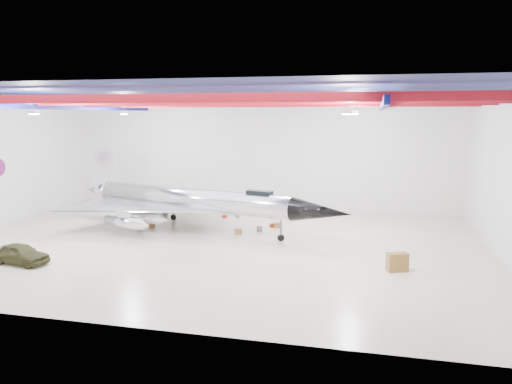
# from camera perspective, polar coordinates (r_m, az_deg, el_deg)

# --- Properties ---
(floor) EXTENTS (40.00, 40.00, 0.00)m
(floor) POSITION_cam_1_polar(r_m,az_deg,el_deg) (37.61, -5.05, -5.86)
(floor) COLOR beige
(floor) RESTS_ON ground
(wall_back) EXTENTS (40.00, 0.00, 40.00)m
(wall_back) POSITION_cam_1_polar(r_m,az_deg,el_deg) (50.97, 0.22, 4.32)
(wall_back) COLOR silver
(wall_back) RESTS_ON floor
(wall_right) EXTENTS (0.00, 30.00, 30.00)m
(wall_right) POSITION_cam_1_polar(r_m,az_deg,el_deg) (35.70, 26.92, 1.40)
(wall_right) COLOR silver
(wall_right) RESTS_ON floor
(ceiling) EXTENTS (40.00, 40.00, 0.00)m
(ceiling) POSITION_cam_1_polar(r_m,az_deg,el_deg) (36.40, -5.29, 11.13)
(ceiling) COLOR #0A0F38
(ceiling) RESTS_ON wall_back
(ceiling_structure) EXTENTS (39.50, 29.50, 1.08)m
(ceiling_structure) POSITION_cam_1_polar(r_m,az_deg,el_deg) (36.38, -5.27, 10.06)
(ceiling_structure) COLOR maroon
(ceiling_structure) RESTS_ON ceiling
(jet_aircraft) EXTENTS (25.31, 17.93, 7.02)m
(jet_aircraft) POSITION_cam_1_polar(r_m,az_deg,el_deg) (41.80, -7.46, -1.18)
(jet_aircraft) COLOR silver
(jet_aircraft) RESTS_ON floor
(jeep) EXTENTS (4.11, 2.14, 1.33)m
(jeep) POSITION_cam_1_polar(r_m,az_deg,el_deg) (35.72, -25.31, -6.39)
(jeep) COLOR #34351A
(jeep) RESTS_ON floor
(desk) EXTENTS (1.40, 1.04, 1.15)m
(desk) POSITION_cam_1_polar(r_m,az_deg,el_deg) (32.06, 15.84, -7.72)
(desk) COLOR brown
(desk) RESTS_ON floor
(crate_ply) EXTENTS (0.48, 0.40, 0.31)m
(crate_ply) POSITION_cam_1_polar(r_m,az_deg,el_deg) (43.39, -11.81, -3.81)
(crate_ply) COLOR olive
(crate_ply) RESTS_ON floor
(toolbox_red) EXTENTS (0.48, 0.43, 0.28)m
(toolbox_red) POSITION_cam_1_polar(r_m,az_deg,el_deg) (46.56, -3.59, -2.79)
(toolbox_red) COLOR #952B0E
(toolbox_red) RESTS_ON floor
(engine_drum) EXTENTS (0.56, 0.56, 0.43)m
(engine_drum) POSITION_cam_1_polar(r_m,az_deg,el_deg) (41.12, 0.41, -4.24)
(engine_drum) COLOR #59595B
(engine_drum) RESTS_ON floor
(parts_bin) EXTENTS (0.72, 0.66, 0.41)m
(parts_bin) POSITION_cam_1_polar(r_m,az_deg,el_deg) (42.55, 2.43, -3.81)
(parts_bin) COLOR olive
(parts_bin) RESTS_ON floor
(crate_small) EXTENTS (0.46, 0.40, 0.29)m
(crate_small) POSITION_cam_1_polar(r_m,az_deg,el_deg) (48.17, -10.35, -2.53)
(crate_small) COLOR #59595B
(crate_small) RESTS_ON floor
(tool_chest) EXTENTS (0.43, 0.43, 0.34)m
(tool_chest) POSITION_cam_1_polar(r_m,az_deg,el_deg) (42.65, 1.79, -3.83)
(tool_chest) COLOR #952B0E
(tool_chest) RESTS_ON floor
(oil_barrel) EXTENTS (0.70, 0.62, 0.42)m
(oil_barrel) POSITION_cam_1_polar(r_m,az_deg,el_deg) (40.22, -2.03, -4.55)
(oil_barrel) COLOR olive
(oil_barrel) RESTS_ON floor
(spares_box) EXTENTS (0.53, 0.53, 0.37)m
(spares_box) POSITION_cam_1_polar(r_m,az_deg,el_deg) (46.69, -2.13, -2.70)
(spares_box) COLOR #59595B
(spares_box) RESTS_ON floor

